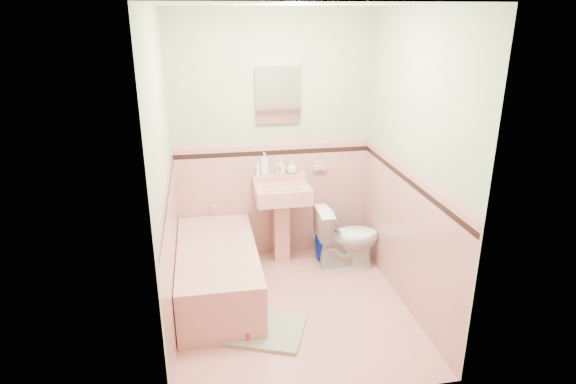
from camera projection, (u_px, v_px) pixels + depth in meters
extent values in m
plane|color=tan|center=(293.00, 308.00, 4.32)|extent=(2.20, 2.20, 0.00)
plane|color=white|center=(294.00, 5.00, 3.46)|extent=(2.20, 2.20, 0.00)
plane|color=#F1E3C4|center=(273.00, 140.00, 4.91)|extent=(2.50, 0.00, 2.50)
plane|color=#F1E3C4|center=(329.00, 230.00, 2.87)|extent=(2.50, 0.00, 2.50)
plane|color=#F1E3C4|center=(164.00, 180.00, 3.72)|extent=(0.00, 2.50, 2.50)
plane|color=#F1E3C4|center=(412.00, 167.00, 4.06)|extent=(0.00, 2.50, 2.50)
plane|color=#D3968E|center=(274.00, 201.00, 5.12)|extent=(2.00, 0.00, 2.00)
plane|color=#D3968E|center=(325.00, 323.00, 3.11)|extent=(2.00, 0.00, 2.00)
plane|color=#D3968E|center=(173.00, 257.00, 3.95)|extent=(0.00, 2.20, 2.20)
plane|color=#D3968E|center=(404.00, 238.00, 4.28)|extent=(0.00, 2.20, 2.20)
plane|color=black|center=(273.00, 153.00, 4.93)|extent=(2.00, 0.00, 2.00)
plane|color=black|center=(327.00, 249.00, 2.94)|extent=(2.00, 0.00, 2.00)
plane|color=black|center=(168.00, 196.00, 3.77)|extent=(0.00, 2.20, 2.20)
plane|color=black|center=(409.00, 181.00, 4.10)|extent=(0.00, 2.20, 2.20)
plane|color=tan|center=(273.00, 143.00, 4.90)|extent=(2.00, 0.00, 2.00)
plane|color=tan|center=(328.00, 233.00, 2.90)|extent=(2.00, 0.00, 2.00)
plane|color=tan|center=(167.00, 184.00, 3.74)|extent=(0.00, 2.20, 2.20)
plane|color=tan|center=(410.00, 170.00, 4.06)|extent=(0.00, 2.20, 2.20)
cube|color=tan|center=(218.00, 274.00, 4.44)|extent=(0.70, 1.50, 0.45)
cylinder|color=silver|center=(213.00, 203.00, 4.97)|extent=(0.04, 0.12, 0.04)
cylinder|color=silver|center=(280.00, 171.00, 4.93)|extent=(0.02, 0.02, 0.10)
cube|color=white|center=(278.00, 95.00, 4.73)|extent=(0.44, 0.04, 0.55)
cube|color=tan|center=(319.00, 167.00, 5.05)|extent=(0.13, 0.08, 0.04)
imported|color=#B2B2B2|center=(264.00, 164.00, 4.91)|extent=(0.11, 0.11, 0.23)
imported|color=#B2B2B2|center=(280.00, 167.00, 4.95)|extent=(0.10, 0.10, 0.16)
imported|color=#B2B2B2|center=(292.00, 167.00, 4.98)|extent=(0.14, 0.14, 0.13)
cylinder|color=white|center=(258.00, 170.00, 4.92)|extent=(0.04, 0.04, 0.12)
imported|color=white|center=(347.00, 237.00, 4.93)|extent=(0.64, 0.37, 0.65)
cube|color=gray|center=(256.00, 329.00, 4.02)|extent=(0.91, 0.76, 0.03)
cube|color=#BF1E59|center=(253.00, 332.00, 3.89)|extent=(0.18, 0.13, 0.06)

